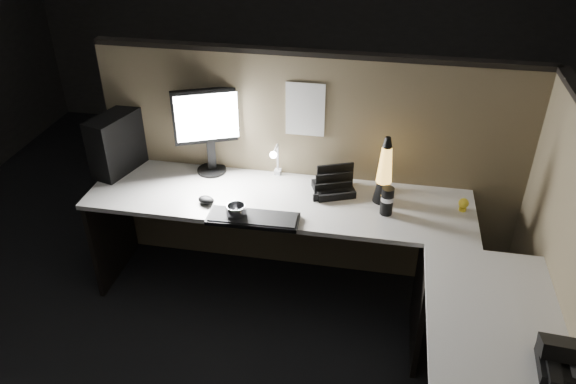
% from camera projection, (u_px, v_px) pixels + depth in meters
% --- Properties ---
extents(floor, '(6.00, 6.00, 0.00)m').
position_uv_depth(floor, '(285.00, 363.00, 3.21)').
color(floor, black).
rests_on(floor, ground).
extents(room_shell, '(6.00, 6.00, 6.00)m').
position_uv_depth(room_shell, '(283.00, 99.00, 2.35)').
color(room_shell, silver).
rests_on(room_shell, ground).
extents(partition_back, '(2.66, 0.06, 1.50)m').
position_uv_depth(partition_back, '(311.00, 170.00, 3.59)').
color(partition_back, brown).
rests_on(partition_back, ground).
extents(partition_right, '(0.06, 1.66, 1.50)m').
position_uv_depth(partition_right, '(560.00, 280.00, 2.69)').
color(partition_right, brown).
rests_on(partition_right, ground).
extents(desk, '(2.60, 1.60, 0.73)m').
position_uv_depth(desk, '(325.00, 260.00, 3.09)').
color(desk, beige).
rests_on(desk, ground).
extents(pc_tower, '(0.26, 0.39, 0.38)m').
position_uv_depth(pc_tower, '(116.00, 143.00, 3.53)').
color(pc_tower, black).
rests_on(pc_tower, desk).
extents(monitor, '(0.41, 0.21, 0.56)m').
position_uv_depth(monitor, '(209.00, 123.00, 3.45)').
color(monitor, black).
rests_on(monitor, desk).
extents(keyboard, '(0.52, 0.19, 0.03)m').
position_uv_depth(keyboard, '(253.00, 219.00, 3.14)').
color(keyboard, black).
rests_on(keyboard, desk).
extents(mouse, '(0.12, 0.11, 0.04)m').
position_uv_depth(mouse, '(206.00, 200.00, 3.29)').
color(mouse, black).
rests_on(mouse, desk).
extents(clip_lamp, '(0.04, 0.18, 0.23)m').
position_uv_depth(clip_lamp, '(276.00, 160.00, 3.46)').
color(clip_lamp, white).
rests_on(clip_lamp, desk).
extents(organizer, '(0.29, 0.27, 0.17)m').
position_uv_depth(organizer, '(334.00, 186.00, 3.39)').
color(organizer, black).
rests_on(organizer, desk).
extents(lava_lamp, '(0.11, 0.11, 0.42)m').
position_uv_depth(lava_lamp, '(384.00, 175.00, 3.23)').
color(lava_lamp, black).
rests_on(lava_lamp, desk).
extents(travel_mug, '(0.07, 0.07, 0.17)m').
position_uv_depth(travel_mug, '(387.00, 201.00, 3.16)').
color(travel_mug, black).
rests_on(travel_mug, desk).
extents(steel_mug, '(0.14, 0.14, 0.09)m').
position_uv_depth(steel_mug, '(236.00, 212.00, 3.13)').
color(steel_mug, silver).
rests_on(steel_mug, desk).
extents(figurine, '(0.06, 0.06, 0.06)m').
position_uv_depth(figurine, '(464.00, 203.00, 3.21)').
color(figurine, yellow).
rests_on(figurine, desk).
extents(pinned_paper, '(0.24, 0.00, 0.34)m').
position_uv_depth(pinned_paper, '(305.00, 110.00, 3.34)').
color(pinned_paper, white).
rests_on(pinned_paper, partition_back).
extents(desk_phone, '(0.23, 0.24, 0.13)m').
position_uv_depth(desk_phone, '(567.00, 360.00, 2.24)').
color(desk_phone, black).
rests_on(desk_phone, desk).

